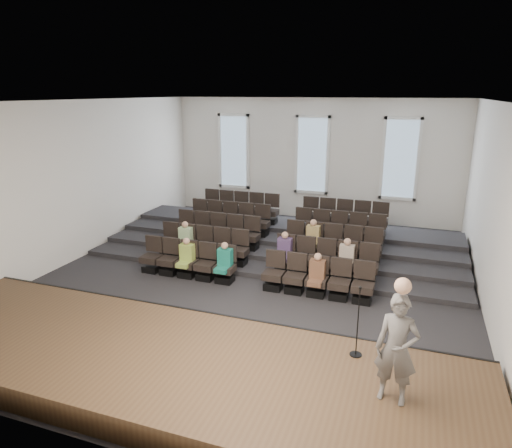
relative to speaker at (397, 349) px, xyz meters
The scene contains 14 objects.
ground 6.66m from the speaker, 129.17° to the left, with size 14.00×14.00×0.00m, color #222325.
ceiling 7.44m from the speaker, 129.17° to the left, with size 12.00×14.00×0.02m, color white.
wall_back 12.80m from the speaker, 108.82° to the left, with size 12.00×0.04×5.00m, color silver.
wall_front 4.69m from the speaker, 154.42° to the right, with size 12.00×0.04×5.00m, color silver.
wall_left 11.38m from the speaker, 153.51° to the left, with size 0.04×14.00×5.00m, color silver.
wall_right 5.51m from the speaker, 69.33° to the left, with size 0.04×14.00×5.00m, color silver.
stage 4.27m from the speaker, behind, with size 11.80×3.60×0.50m, color #422F1C.
stage_lip 4.61m from the speaker, 157.31° to the left, with size 11.80×0.06×0.52m, color black.
risers 9.27m from the speaker, 116.59° to the left, with size 11.80×4.80×0.60m.
seating_rows 7.80m from the speaker, 121.97° to the left, with size 6.80×4.70×1.67m.
windows 12.75m from the speaker, 108.92° to the left, with size 8.44×0.10×3.24m.
audience 6.55m from the speaker, 127.03° to the left, with size 5.45×2.64×1.10m.
speaker is the anchor object (origin of this frame).
mic_stand 1.41m from the speaker, 123.29° to the left, with size 0.23×0.23×1.39m.
Camera 1 is at (4.14, -11.64, 5.25)m, focal length 32.00 mm.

